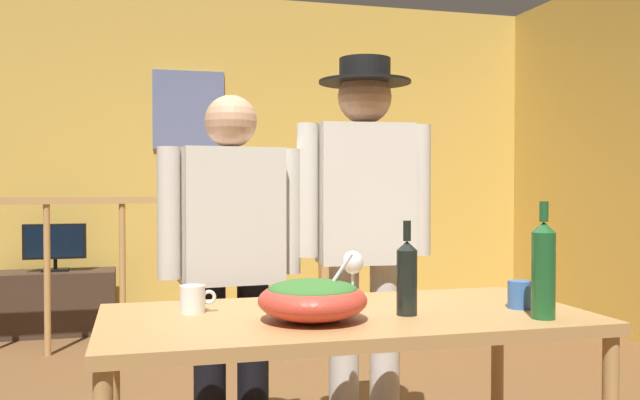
{
  "coord_description": "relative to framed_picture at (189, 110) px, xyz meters",
  "views": [
    {
      "loc": [
        -0.65,
        -2.93,
        1.18
      ],
      "look_at": [
        0.01,
        -0.47,
        1.12
      ],
      "focal_mm": 38.66,
      "sensor_mm": 36.0,
      "label": 1
    }
  ],
  "objects": [
    {
      "name": "back_wall",
      "position": [
        0.21,
        0.06,
        -0.41
      ],
      "size": [
        5.97,
        0.1,
        2.82
      ],
      "primitive_type": "cube",
      "color": "gold",
      "rests_on": "ground_plane"
    },
    {
      "name": "framed_picture",
      "position": [
        0.0,
        0.0,
        0.0
      ],
      "size": [
        0.61,
        0.03,
        0.68
      ],
      "primitive_type": "cube",
      "color": "slate"
    },
    {
      "name": "stair_railing",
      "position": [
        -0.29,
        -1.01,
        -1.11
      ],
      "size": [
        3.56,
        0.1,
        1.14
      ],
      "color": "#B2844C",
      "rests_on": "ground_plane"
    },
    {
      "name": "tv_console",
      "position": [
        -1.06,
        -0.29,
        -1.57
      ],
      "size": [
        0.9,
        0.4,
        0.49
      ],
      "primitive_type": "cube",
      "color": "#38281E",
      "rests_on": "ground_plane"
    },
    {
      "name": "flat_screen_tv",
      "position": [
        -1.06,
        -0.32,
        -1.1
      ],
      "size": [
        0.47,
        0.12,
        0.37
      ],
      "color": "black",
      "rests_on": "tv_console"
    },
    {
      "name": "serving_table",
      "position": [
        0.22,
        -3.9,
        -1.13
      ],
      "size": [
        1.56,
        0.76,
        0.76
      ],
      "color": "#B2844C",
      "rests_on": "ground_plane"
    },
    {
      "name": "salad_bowl",
      "position": [
        0.08,
        -4.0,
        -0.99
      ],
      "size": [
        0.34,
        0.34,
        0.21
      ],
      "color": "#CC3D2D",
      "rests_on": "serving_table"
    },
    {
      "name": "wine_glass",
      "position": [
        0.33,
        -3.61,
        -0.94
      ],
      "size": [
        0.08,
        0.08,
        0.17
      ],
      "color": "silver",
      "rests_on": "serving_table"
    },
    {
      "name": "wine_bottle_green",
      "position": [
        0.78,
        -4.15,
        -0.9
      ],
      "size": [
        0.07,
        0.07,
        0.37
      ],
      "color": "#1E5628",
      "rests_on": "serving_table"
    },
    {
      "name": "wine_bottle_dark",
      "position": [
        0.4,
        -3.98,
        -0.93
      ],
      "size": [
        0.07,
        0.07,
        0.3
      ],
      "color": "black",
      "rests_on": "serving_table"
    },
    {
      "name": "mug_blue",
      "position": [
        0.81,
        -3.97,
        -1.01
      ],
      "size": [
        0.11,
        0.08,
        0.09
      ],
      "color": "#3866B2",
      "rests_on": "serving_table"
    },
    {
      "name": "mug_white",
      "position": [
        -0.26,
        -3.77,
        -1.01
      ],
      "size": [
        0.12,
        0.08,
        0.09
      ],
      "color": "white",
      "rests_on": "serving_table"
    },
    {
      "name": "person_standing_left",
      "position": [
        -0.07,
        -3.24,
        -0.91
      ],
      "size": [
        0.59,
        0.26,
        1.54
      ],
      "rotation": [
        0.0,
        0.0,
        3.24
      ],
      "color": "black",
      "rests_on": "ground_plane"
    },
    {
      "name": "person_standing_right",
      "position": [
        0.5,
        -3.24,
        -0.79
      ],
      "size": [
        0.58,
        0.39,
        1.71
      ],
      "rotation": [
        0.0,
        0.0,
        3.04
      ],
      "color": "beige",
      "rests_on": "ground_plane"
    }
  ]
}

